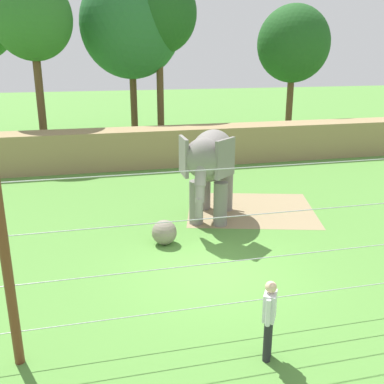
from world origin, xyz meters
TOP-DOWN VIEW (x-y plane):
  - ground_plane at (0.00, 0.00)m, footprint 120.00×120.00m
  - dirt_patch at (2.68, 4.39)m, footprint 5.58×5.06m
  - embankment_wall at (0.00, 12.07)m, footprint 36.00×1.80m
  - elephant at (0.90, 3.74)m, footprint 2.82×4.00m
  - enrichment_ball at (-1.05, 2.04)m, footprint 0.77×0.77m
  - cable_fence at (0.00, -2.73)m, footprint 10.43×0.18m
  - zookeeper at (-0.05, -3.72)m, footprint 0.37×0.57m
  - tree_far_left at (-0.04, 18.97)m, footprint 6.28×6.28m
  - tree_behind_wall at (-5.59, 16.26)m, footprint 4.27×4.27m
  - tree_right_of_centre at (1.59, 18.17)m, footprint 4.67×4.67m
  - tree_far_right at (10.47, 17.83)m, footprint 4.74×4.74m

SIDE VIEW (x-z plane):
  - ground_plane at x=0.00m, z-range 0.00..0.00m
  - dirt_patch at x=2.68m, z-range 0.00..0.01m
  - enrichment_ball at x=-1.05m, z-range 0.00..0.77m
  - zookeeper at x=-0.05m, z-range 0.09..1.76m
  - embankment_wall at x=0.00m, z-range 0.00..1.94m
  - cable_fence at x=0.00m, z-range 0.02..3.76m
  - elephant at x=0.90m, z-range 0.52..3.72m
  - tree_far_right at x=10.47m, z-range 1.83..10.52m
  - tree_far_left at x=-0.04m, z-range 1.99..12.61m
  - tree_behind_wall at x=-5.59m, z-range 2.54..12.21m
  - tree_right_of_centre at x=1.59m, z-range 2.69..13.09m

